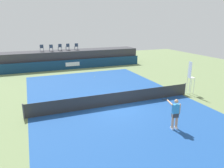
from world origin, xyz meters
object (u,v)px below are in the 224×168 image
spectator_chair_left (51,48)px  net_post_far (185,89)px  spectator_chair_far_left (42,48)px  net_post_near (23,111)px  spectator_chair_center (60,47)px  tennis_ball (95,77)px  spectator_chair_right (68,46)px  umpire_chair (190,76)px  spectator_chair_far_right (76,46)px  tennis_player (175,113)px

spectator_chair_left → net_post_far: spectator_chair_left is taller
spectator_chair_far_left → net_post_near: spectator_chair_far_left is taller
net_post_far → spectator_chair_left: bearing=120.9°
spectator_chair_center → tennis_ball: size_ratio=13.06×
spectator_chair_left → tennis_ball: spectator_chair_left is taller
spectator_chair_right → tennis_ball: 7.67m
spectator_chair_center → umpire_chair: spectator_chair_center is taller
net_post_near → spectator_chair_left: bearing=76.9°
spectator_chair_far_left → spectator_chair_far_right: same height
spectator_chair_left → spectator_chair_far_right: bearing=6.8°
spectator_chair_far_left → tennis_player: size_ratio=0.50×
spectator_chair_right → spectator_chair_far_right: same height
net_post_far → spectator_chair_far_right: bearing=110.0°
net_post_far → umpire_chair: bearing=2.0°
net_post_far → spectator_chair_far_left: bearing=123.3°
spectator_chair_right → net_post_far: (6.72, -15.47, -2.19)m
tennis_ball → umpire_chair: bearing=-56.1°
net_post_near → spectator_chair_far_right: bearing=66.0°
spectator_chair_far_left → spectator_chair_far_right: 4.47m
spectator_chair_far_right → net_post_near: spectator_chair_far_right is taller
spectator_chair_far_left → tennis_ball: bearing=-54.7°
spectator_chair_far_left → spectator_chair_left: size_ratio=1.00×
spectator_chair_left → spectator_chair_far_right: same height
tennis_ball → spectator_chair_left: bearing=119.8°
spectator_chair_center → net_post_near: size_ratio=0.89×
tennis_player → tennis_ball: size_ratio=26.03×
umpire_chair → tennis_player: 6.74m
spectator_chair_left → spectator_chair_far_right: 3.37m
spectator_chair_right → umpire_chair: bearing=-65.1°
spectator_chair_center → tennis_player: 20.25m
spectator_chair_left → net_post_far: bearing=-59.1°
spectator_chair_left → umpire_chair: size_ratio=0.32×
spectator_chair_left → spectator_chair_right: (2.21, 0.53, 0.00)m
spectator_chair_far_right → umpire_chair: bearing=-68.5°
net_post_near → net_post_far: size_ratio=1.00×
spectator_chair_center → tennis_player: (3.24, -19.92, -1.73)m
spectator_chair_center → net_post_near: (-4.65, -15.42, -2.19)m
spectator_chair_right → net_post_far: size_ratio=0.89×
spectator_chair_far_right → spectator_chair_right: bearing=173.3°
spectator_chair_left → tennis_player: 20.00m
net_post_near → spectator_chair_center: bearing=73.2°
spectator_chair_far_left → umpire_chair: 18.56m
spectator_chair_far_right → tennis_player: (1.07, -19.83, -1.73)m
tennis_player → spectator_chair_center: bearing=99.2°
spectator_chair_left → net_post_far: (8.93, -14.94, -2.19)m
spectator_chair_far_left → umpire_chair: size_ratio=0.32×
spectator_chair_far_left → umpire_chair: bearing=-55.5°
spectator_chair_far_left → umpire_chair: spectator_chair_far_left is taller
spectator_chair_far_left → tennis_ball: spectator_chair_far_left is taller
spectator_chair_left → tennis_player: size_ratio=0.50×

